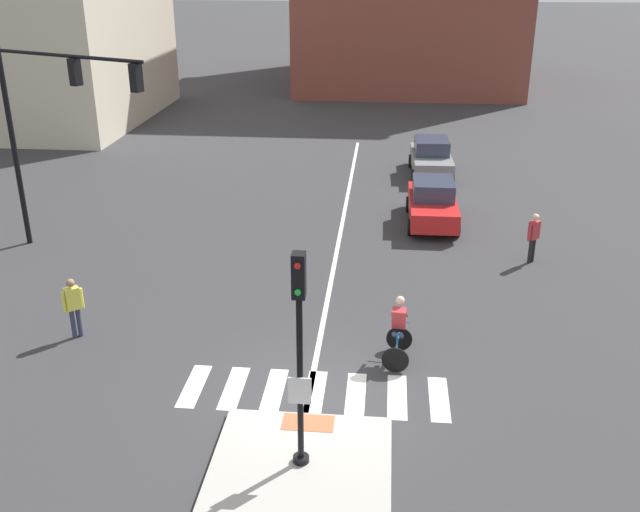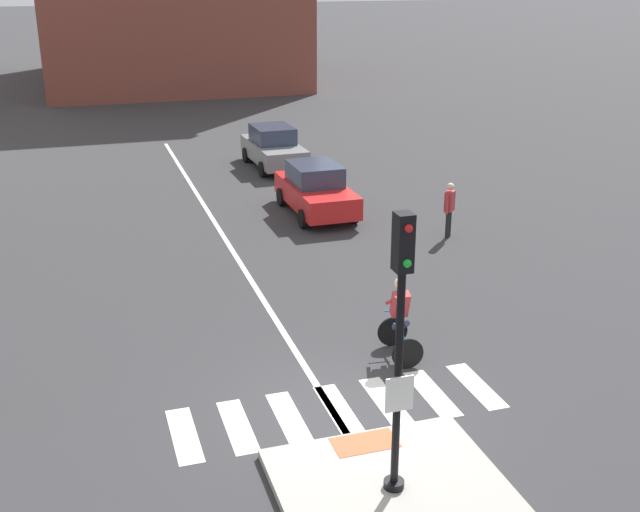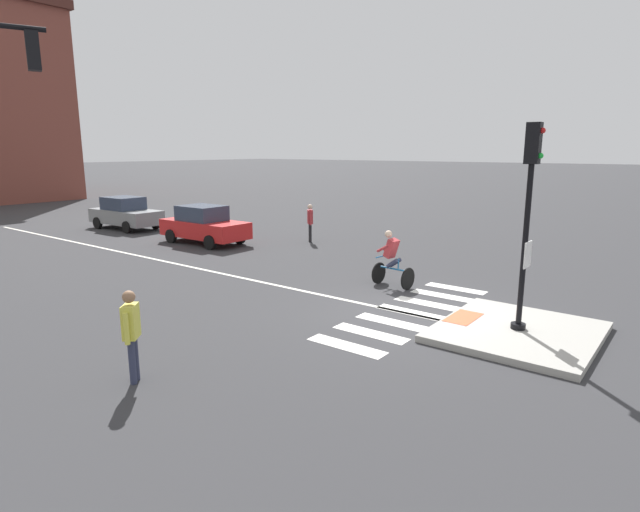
{
  "view_description": "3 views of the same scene",
  "coord_description": "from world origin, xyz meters",
  "px_view_note": "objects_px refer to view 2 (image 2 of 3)",
  "views": [
    {
      "loc": [
        1.45,
        -13.83,
        9.32
      ],
      "look_at": [
        -0.35,
        5.08,
        1.33
      ],
      "focal_mm": 40.36,
      "sensor_mm": 36.0,
      "label": 1
    },
    {
      "loc": [
        -4.18,
        -11.9,
        7.75
      ],
      "look_at": [
        1.29,
        5.31,
        1.04
      ],
      "focal_mm": 44.63,
      "sensor_mm": 36.0,
      "label": 2
    },
    {
      "loc": [
        -11.17,
        -5.56,
        4.03
      ],
      "look_at": [
        0.74,
        3.58,
        0.89
      ],
      "focal_mm": 28.73,
      "sensor_mm": 36.0,
      "label": 3
    }
  ],
  "objects_px": {
    "signal_pole": "(400,331)",
    "cyclist": "(400,317)",
    "car_red_eastbound_far": "(316,190)",
    "car_grey_eastbound_distant": "(274,147)",
    "pedestrian_waiting_far_side": "(449,206)"
  },
  "relations": [
    {
      "from": "car_red_eastbound_far",
      "to": "cyclist",
      "type": "relative_size",
      "value": 2.45
    },
    {
      "from": "signal_pole",
      "to": "cyclist",
      "type": "distance_m",
      "value": 5.08
    },
    {
      "from": "cyclist",
      "to": "signal_pole",
      "type": "bearing_deg",
      "value": -113.79
    },
    {
      "from": "car_grey_eastbound_distant",
      "to": "pedestrian_waiting_far_side",
      "type": "relative_size",
      "value": 2.48
    },
    {
      "from": "car_red_eastbound_far",
      "to": "cyclist",
      "type": "height_order",
      "value": "cyclist"
    },
    {
      "from": "signal_pole",
      "to": "cyclist",
      "type": "height_order",
      "value": "signal_pole"
    },
    {
      "from": "signal_pole",
      "to": "car_red_eastbound_far",
      "type": "xyz_separation_m",
      "value": [
        3.21,
        14.33,
        -2.0
      ]
    },
    {
      "from": "car_grey_eastbound_distant",
      "to": "cyclist",
      "type": "xyz_separation_m",
      "value": [
        -1.57,
        -16.49,
        0.06
      ]
    },
    {
      "from": "signal_pole",
      "to": "cyclist",
      "type": "xyz_separation_m",
      "value": [
        1.89,
        4.29,
        -1.94
      ]
    },
    {
      "from": "car_red_eastbound_far",
      "to": "car_grey_eastbound_distant",
      "type": "height_order",
      "value": "same"
    },
    {
      "from": "signal_pole",
      "to": "car_grey_eastbound_distant",
      "type": "distance_m",
      "value": 21.16
    },
    {
      "from": "signal_pole",
      "to": "car_red_eastbound_far",
      "type": "distance_m",
      "value": 14.82
    },
    {
      "from": "signal_pole",
      "to": "pedestrian_waiting_far_side",
      "type": "relative_size",
      "value": 2.65
    },
    {
      "from": "car_red_eastbound_far",
      "to": "pedestrian_waiting_far_side",
      "type": "xyz_separation_m",
      "value": [
        3.06,
        -3.45,
        0.17
      ]
    },
    {
      "from": "cyclist",
      "to": "pedestrian_waiting_far_side",
      "type": "distance_m",
      "value": 7.91
    }
  ]
}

